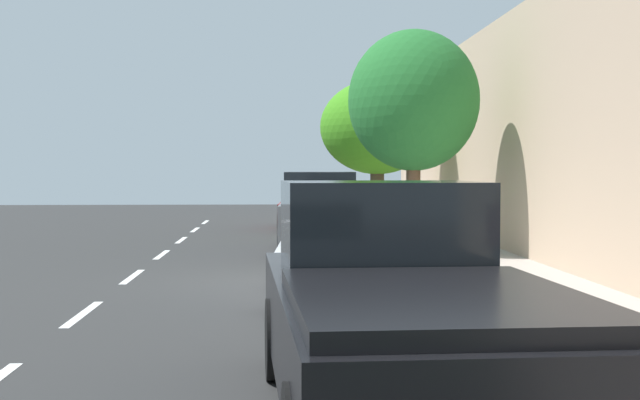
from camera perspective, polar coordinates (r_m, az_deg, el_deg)
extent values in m
plane|color=#2D2D2D|center=(15.71, -2.62, -5.46)|extent=(68.05, 68.05, 0.00)
cube|color=#B2A69D|center=(16.16, 10.74, -5.06)|extent=(3.24, 42.53, 0.13)
cube|color=gray|center=(15.84, 4.73, -5.17)|extent=(0.16, 42.53, 0.13)
cube|color=white|center=(12.68, -15.56, -7.33)|extent=(0.14, 2.20, 0.01)
cube|color=white|center=(16.77, -12.41, -5.01)|extent=(0.14, 2.20, 0.01)
cube|color=white|center=(20.89, -10.51, -3.60)|extent=(0.14, 2.20, 0.01)
cube|color=white|center=(25.05, -9.24, -2.66)|extent=(0.14, 2.20, 0.01)
cube|color=white|center=(29.21, -8.34, -1.98)|extent=(0.14, 2.20, 0.01)
cube|color=white|center=(33.39, -7.66, -1.47)|extent=(0.14, 2.20, 0.01)
cube|color=white|center=(15.72, -0.61, -5.44)|extent=(0.12, 42.53, 0.01)
cube|color=tan|center=(16.59, 17.11, 4.78)|extent=(0.50, 42.53, 5.74)
cube|color=black|center=(6.87, 5.38, -8.94)|extent=(2.19, 5.38, 0.80)
cube|color=black|center=(7.67, 4.10, -1.75)|extent=(1.79, 1.57, 0.80)
cube|color=black|center=(5.64, 7.69, -6.62)|extent=(1.98, 2.73, 0.12)
cylinder|color=black|center=(8.70, 9.22, -8.95)|extent=(0.25, 0.81, 0.80)
cylinder|color=black|center=(8.44, -2.88, -9.28)|extent=(0.25, 0.81, 0.80)
cube|color=white|center=(13.56, 1.09, -4.10)|extent=(1.99, 4.49, 0.64)
cube|color=black|center=(13.51, 1.09, -1.49)|extent=(1.66, 2.18, 0.60)
cylinder|color=black|center=(14.98, 4.10, -4.56)|extent=(0.25, 0.67, 0.66)
cylinder|color=black|center=(14.96, -2.12, -4.57)|extent=(0.25, 0.67, 0.66)
cylinder|color=black|center=(12.28, 4.99, -6.03)|extent=(0.25, 0.67, 0.66)
cylinder|color=black|center=(12.25, -2.61, -6.04)|extent=(0.25, 0.67, 0.66)
cube|color=slate|center=(21.32, -0.02, -1.36)|extent=(2.12, 4.78, 0.90)
cube|color=black|center=(21.28, -0.02, 0.87)|extent=(1.82, 3.17, 0.76)
cylinder|color=black|center=(22.82, 2.16, -2.14)|extent=(0.26, 0.77, 0.76)
cylinder|color=black|center=(22.81, -2.23, -2.15)|extent=(0.26, 0.77, 0.76)
cylinder|color=black|center=(19.91, 2.52, -2.76)|extent=(0.26, 0.77, 0.76)
cylinder|color=black|center=(19.91, -2.52, -2.76)|extent=(0.26, 0.77, 0.76)
cube|color=maroon|center=(29.69, -0.95, -0.74)|extent=(1.99, 4.49, 0.64)
cube|color=black|center=(29.66, -0.95, 0.46)|extent=(1.66, 2.18, 0.60)
cylinder|color=black|center=(31.06, 0.59, -1.11)|extent=(0.25, 0.67, 0.66)
cylinder|color=black|center=(31.09, -2.40, -1.11)|extent=(0.25, 0.67, 0.66)
cylinder|color=black|center=(28.34, 0.64, -1.42)|extent=(0.25, 0.67, 0.66)
cylinder|color=black|center=(28.37, -2.64, -1.42)|extent=(0.25, 0.67, 0.66)
torus|color=black|center=(25.53, -0.07, -1.76)|extent=(0.51, 0.54, 0.70)
torus|color=black|center=(24.82, 1.66, -1.87)|extent=(0.51, 0.54, 0.70)
cylinder|color=black|center=(25.25, 0.57, -1.61)|extent=(0.47, 0.50, 0.52)
cylinder|color=black|center=(25.01, 1.18, -1.66)|extent=(0.12, 0.13, 0.48)
cylinder|color=black|center=(25.20, 0.66, -1.08)|extent=(0.53, 0.56, 0.05)
cylinder|color=black|center=(24.94, 1.38, -2.03)|extent=(0.27, 0.28, 0.19)
cylinder|color=black|center=(24.89, 1.47, -1.50)|extent=(0.21, 0.22, 0.34)
cylinder|color=black|center=(25.49, 0.00, -1.39)|extent=(0.10, 0.11, 0.34)
cube|color=black|center=(24.95, 1.27, -1.04)|extent=(0.24, 0.24, 0.05)
cylinder|color=black|center=(25.45, 0.06, -0.89)|extent=(0.35, 0.34, 0.03)
cylinder|color=#C6B284|center=(24.82, 1.42, -1.67)|extent=(0.15, 0.15, 0.87)
cylinder|color=#C6B284|center=(24.64, 1.21, -1.70)|extent=(0.15, 0.15, 0.87)
cube|color=white|center=(24.69, 1.32, 0.04)|extent=(0.39, 0.44, 0.62)
cylinder|color=white|center=(24.93, 1.59, -0.01)|extent=(0.10, 0.10, 0.59)
cylinder|color=white|center=(24.46, 1.04, -0.05)|extent=(0.10, 0.10, 0.59)
sphere|color=tan|center=(24.68, 1.32, 1.04)|extent=(0.24, 0.24, 0.24)
sphere|color=navy|center=(24.68, 1.32, 1.14)|extent=(0.27, 0.27, 0.27)
cube|color=black|center=(24.60, 1.73, 0.08)|extent=(0.31, 0.35, 0.44)
cylinder|color=brown|center=(19.86, 6.24, 0.36)|extent=(0.33, 0.33, 2.69)
ellipsoid|color=#246C2D|center=(19.92, 6.27, 6.63)|extent=(3.03, 3.03, 3.25)
cylinder|color=#483B2C|center=(26.87, 3.84, 0.37)|extent=(0.44, 0.44, 2.27)
ellipsoid|color=#3F901D|center=(26.89, 3.85, 4.89)|extent=(3.60, 3.60, 2.97)
cylinder|color=red|center=(18.61, 4.89, -2.81)|extent=(0.22, 0.22, 0.70)
sphere|color=red|center=(18.59, 4.90, -1.61)|extent=(0.20, 0.20, 0.20)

